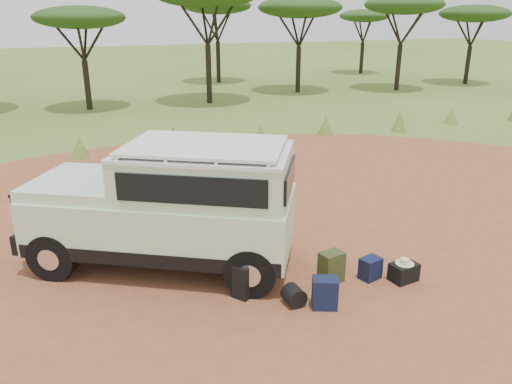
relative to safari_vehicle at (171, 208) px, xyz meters
name	(u,v)px	position (x,y,z in m)	size (l,w,h in m)	color
ground	(284,267)	(1.87, -0.85, -1.13)	(140.00, 140.00, 0.00)	#566C26
dirt_clearing	(284,266)	(1.87, -0.85, -1.13)	(23.00, 23.00, 0.01)	#9C5033
grass_fringe	(178,141)	(1.99, 7.82, -0.73)	(36.60, 1.60, 0.90)	#566C26
acacia_treeline	(133,4)	(2.63, 18.96, 3.74)	(46.70, 13.20, 6.26)	black
safari_vehicle	(171,208)	(0.00, 0.00, 0.00)	(5.07, 4.09, 2.35)	silver
walking_staff	(128,228)	(-0.74, 0.41, -0.43)	(0.03, 0.03, 1.44)	brown
backpack_black	(245,279)	(0.86, -1.49, -0.84)	(0.43, 0.31, 0.58)	black
backpack_navy	(325,293)	(1.89, -2.32, -0.87)	(0.40, 0.28, 0.52)	#131A3D
backpack_olive	(331,267)	(2.40, -1.65, -0.85)	(0.40, 0.29, 0.56)	#3F4921
duffel_navy	(370,268)	(3.09, -1.82, -0.93)	(0.35, 0.27, 0.40)	#131A3D
hard_case	(404,272)	(3.60, -2.10, -0.97)	(0.46, 0.33, 0.33)	black
stuff_sack	(294,296)	(1.47, -2.07, -0.97)	(0.32, 0.32, 0.32)	black
safari_hat	(405,262)	(3.60, -2.10, -0.77)	(0.32, 0.32, 0.09)	beige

